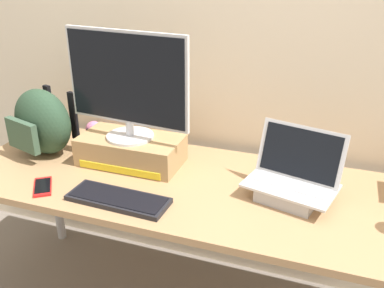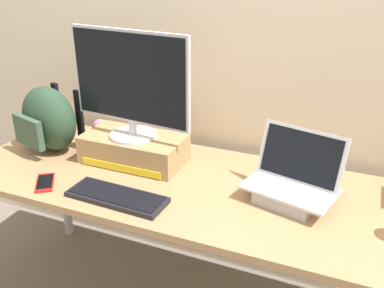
# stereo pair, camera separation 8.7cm
# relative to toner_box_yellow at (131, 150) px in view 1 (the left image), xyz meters

# --- Properties ---
(back_wall) EXTENTS (7.00, 0.10, 2.60)m
(back_wall) POSITION_rel_toner_box_yellow_xyz_m (0.32, 0.38, 0.50)
(back_wall) COLOR beige
(back_wall) RESTS_ON ground
(desk) EXTENTS (2.04, 0.73, 0.73)m
(desk) POSITION_rel_toner_box_yellow_xyz_m (0.32, -0.09, -0.13)
(desk) COLOR #A87F56
(desk) RESTS_ON ground
(toner_box_yellow) EXTENTS (0.46, 0.25, 0.13)m
(toner_box_yellow) POSITION_rel_toner_box_yellow_xyz_m (0.00, 0.00, 0.00)
(toner_box_yellow) COLOR #A88456
(toner_box_yellow) RESTS_ON desk
(desktop_monitor) EXTENTS (0.58, 0.21, 0.47)m
(desktop_monitor) POSITION_rel_toner_box_yellow_xyz_m (-0.00, -0.00, 0.31)
(desktop_monitor) COLOR silver
(desktop_monitor) RESTS_ON toner_box_yellow
(open_laptop) EXTENTS (0.38, 0.30, 0.27)m
(open_laptop) POSITION_rel_toner_box_yellow_xyz_m (0.73, -0.06, -0.01)
(open_laptop) COLOR #ADADB2
(open_laptop) RESTS_ON desk
(external_keyboard) EXTENTS (0.41, 0.16, 0.02)m
(external_keyboard) POSITION_rel_toner_box_yellow_xyz_m (0.10, -0.32, -0.05)
(external_keyboard) COLOR black
(external_keyboard) RESTS_ON desk
(messenger_backpack) EXTENTS (0.37, 0.30, 0.31)m
(messenger_backpack) POSITION_rel_toner_box_yellow_xyz_m (-0.44, -0.04, 0.09)
(messenger_backpack) COLOR #28422D
(messenger_backpack) RESTS_ON desk
(cell_phone) EXTENTS (0.14, 0.16, 0.01)m
(cell_phone) POSITION_rel_toner_box_yellow_xyz_m (-0.24, -0.33, -0.06)
(cell_phone) COLOR red
(cell_phone) RESTS_ON desk
(plush_toy) EXTENTS (0.09, 0.09, 0.09)m
(plush_toy) POSITION_rel_toner_box_yellow_xyz_m (-0.32, 0.20, -0.02)
(plush_toy) COLOR #CC7099
(plush_toy) RESTS_ON desk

